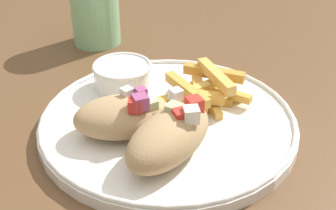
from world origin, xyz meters
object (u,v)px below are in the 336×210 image
Objects in this scene: plate at (168,122)px; water_glass at (95,10)px; pita_sandwich_far at (124,116)px; pita_sandwich_near at (170,136)px; fries_pile at (204,92)px; sauce_ramekin at (122,75)px.

plate is 2.48× the size of water_glass.
plate is at bearing 17.76° from pita_sandwich_far.
pita_sandwich_near is 0.35m from water_glass.
fries_pile is (0.12, 0.03, -0.01)m from pita_sandwich_near.
water_glass is (0.20, 0.22, 0.02)m from pita_sandwich_far.
pita_sandwich_near is 1.63× the size of sauce_ramekin.
pita_sandwich_far is 1.20× the size of fries_pile.
pita_sandwich_near is 1.18× the size of fries_pile.
plate is at bearing 167.03° from fries_pile.
sauce_ramekin is at bearing 56.19° from pita_sandwich_near.
pita_sandwich_far is 1.04× the size of water_glass.
plate is 0.06m from pita_sandwich_far.
pita_sandwich_near is at bearing -166.74° from fries_pile.
water_glass is (0.20, 0.29, 0.02)m from pita_sandwich_near.
pita_sandwich_far reaches higher than sauce_ramekin.
pita_sandwich_far is (0.01, 0.07, -0.00)m from pita_sandwich_near.
sauce_ramekin reaches higher than plate.
sauce_ramekin is 0.63× the size of water_glass.
water_glass is at bearing 71.98° from fries_pile.
water_glass is (0.08, 0.26, 0.03)m from fries_pile.
pita_sandwich_far is at bearing 160.62° from fries_pile.
fries_pile is at bearing -12.97° from plate.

